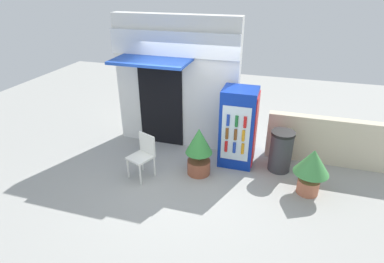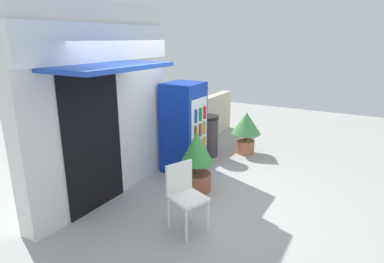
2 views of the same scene
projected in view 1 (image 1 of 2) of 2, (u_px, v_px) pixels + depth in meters
name	position (u px, v px, depth m)	size (l,w,h in m)	color
ground	(180.00, 174.00, 6.60)	(16.00, 16.00, 0.00)	#A3A39E
storefront_building	(175.00, 82.00, 7.21)	(2.93, 1.21, 3.07)	silver
drink_cooler	(238.00, 128.00, 6.66)	(0.74, 0.72, 1.73)	#0C2D9E
plastic_chair	(143.00, 153.00, 6.35)	(0.56, 0.58, 0.92)	white
potted_plant_near_shop	(199.00, 149.00, 6.39)	(0.56, 0.56, 1.05)	#995138
potted_plant_curbside	(312.00, 166.00, 5.78)	(0.66, 0.66, 0.95)	#BC6B4C
trash_bin	(281.00, 151.00, 6.58)	(0.49, 0.49, 0.91)	#38383D
stone_boundary_wall	(331.00, 141.00, 6.79)	(2.75, 0.22, 1.07)	beige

